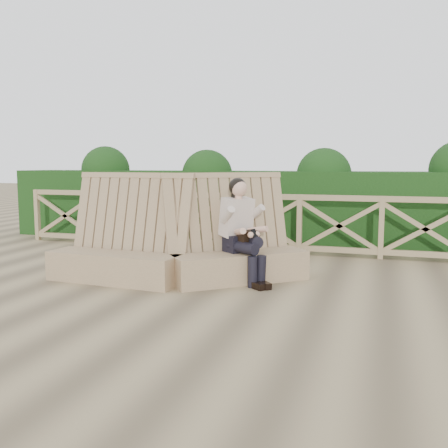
% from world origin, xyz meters
% --- Properties ---
extents(ground, '(60.00, 60.00, 0.00)m').
position_xyz_m(ground, '(0.00, 0.00, 0.00)').
color(ground, brown).
rests_on(ground, ground).
extents(bench, '(3.56, 1.87, 1.55)m').
position_xyz_m(bench, '(-0.59, 0.90, 0.39)').
color(bench, olive).
rests_on(bench, ground).
extents(woman, '(0.89, 0.85, 1.46)m').
position_xyz_m(woman, '(0.29, 1.15, 0.76)').
color(woman, black).
rests_on(woman, ground).
extents(guardrail, '(10.10, 0.09, 1.10)m').
position_xyz_m(guardrail, '(0.00, 3.50, 0.55)').
color(guardrail, olive).
rests_on(guardrail, ground).
extents(hedge, '(12.00, 1.20, 1.50)m').
position_xyz_m(hedge, '(0.00, 4.70, 0.75)').
color(hedge, black).
rests_on(hedge, ground).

